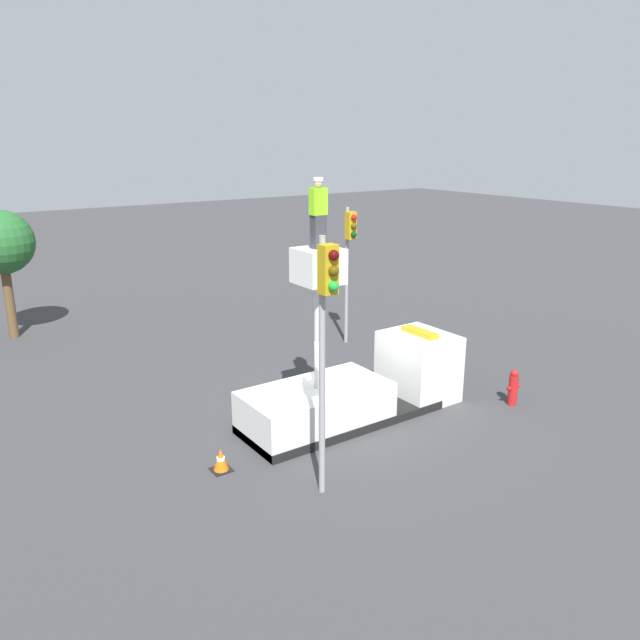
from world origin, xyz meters
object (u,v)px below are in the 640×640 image
at_px(traffic_cone_rear, 221,460).
at_px(tree_left_bg, 1,244).
at_px(worker, 318,213).
at_px(bucket_truck, 357,387).
at_px(traffic_light_across, 349,249).
at_px(fire_hydrant, 513,388).
at_px(traffic_light_pole, 326,319).

xyz_separation_m(traffic_cone_rear, tree_left_bg, (-2.14, 14.10, 3.48)).
height_order(worker, traffic_cone_rear, worker).
bearing_deg(worker, bucket_truck, 0.00).
distance_m(bucket_truck, worker, 5.13).
xyz_separation_m(traffic_light_across, fire_hydrant, (0.50, -7.39, -3.14)).
relative_size(bucket_truck, fire_hydrant, 6.04).
relative_size(bucket_truck, worker, 3.81).
xyz_separation_m(worker, tree_left_bg, (-5.35, 13.54, -2.09)).
distance_m(traffic_light_pole, fire_hydrant, 8.19).
xyz_separation_m(fire_hydrant, tree_left_bg, (-10.95, 15.56, 3.20)).
xyz_separation_m(traffic_light_across, tree_left_bg, (-10.45, 8.18, 0.07)).
distance_m(worker, traffic_light_across, 7.71).
xyz_separation_m(bucket_truck, fire_hydrant, (4.26, -2.03, -0.34)).
bearing_deg(tree_left_bg, bucket_truck, -63.71).
height_order(bucket_truck, fire_hydrant, bucket_truck).
relative_size(bucket_truck, traffic_cone_rear, 11.71).
bearing_deg(traffic_light_across, worker, -133.59).
bearing_deg(traffic_cone_rear, bucket_truck, 7.02).
bearing_deg(worker, traffic_cone_rear, -170.10).
height_order(bucket_truck, traffic_cone_rear, bucket_truck).
relative_size(bucket_truck, traffic_light_pole, 1.16).
height_order(traffic_cone_rear, tree_left_bg, tree_left_bg).
relative_size(traffic_cone_rear, tree_left_bg, 0.11).
distance_m(bucket_truck, traffic_light_across, 7.12).
distance_m(traffic_light_across, tree_left_bg, 13.27).
bearing_deg(tree_left_bg, traffic_cone_rear, -81.37).
bearing_deg(tree_left_bg, traffic_light_across, -38.04).
bearing_deg(worker, tree_left_bg, 111.56).
xyz_separation_m(worker, traffic_cone_rear, (-3.21, -0.56, -5.56)).
relative_size(traffic_light_pole, traffic_light_across, 1.11).
bearing_deg(tree_left_bg, traffic_light_pole, -77.59).
bearing_deg(traffic_cone_rear, worker, 9.90).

